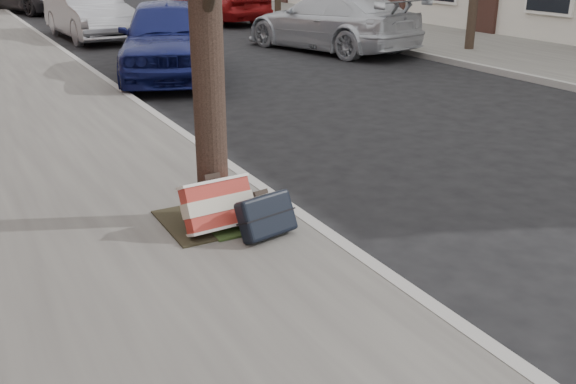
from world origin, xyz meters
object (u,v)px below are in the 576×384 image
car_near_front (169,38)px  suitcase_red (218,205)px  suitcase_navy (266,215)px  car_near_mid (89,13)px

car_near_front → suitcase_red: bearing=-86.5°
suitcase_red → car_near_front: (2.10, 7.38, 0.40)m
car_near_front → suitcase_navy: bearing=-83.8°
suitcase_navy → car_near_front: bearing=65.4°
suitcase_red → car_near_mid: size_ratio=0.14×
suitcase_navy → car_near_mid: 14.11m
suitcase_navy → car_near_front: car_near_front is taller
suitcase_navy → suitcase_red: bearing=121.2°
suitcase_red → car_near_front: 7.68m
suitcase_red → car_near_mid: bearing=78.2°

